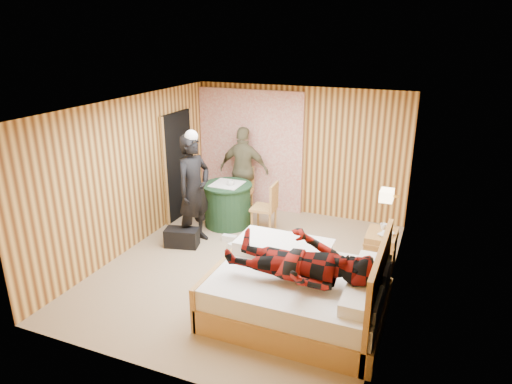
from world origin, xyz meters
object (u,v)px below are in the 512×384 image
at_px(man_on_bed, 300,252).
at_px(woman_standing, 194,190).
at_px(man_at_table, 244,170).
at_px(nightstand, 380,250).
at_px(round_table, 228,204).
at_px(chair_far, 243,186).
at_px(duffel_bag, 182,238).
at_px(wall_lamp, 387,195).
at_px(chair_near, 268,204).
at_px(bed, 301,291).

bearing_deg(man_on_bed, woman_standing, 145.35).
bearing_deg(man_on_bed, man_at_table, 123.53).
bearing_deg(nightstand, man_at_table, 154.35).
relative_size(round_table, chair_far, 0.99).
bearing_deg(woman_standing, chair_far, 8.52).
xyz_separation_m(chair_far, duffel_bag, (-0.31, -1.84, -0.38)).
relative_size(wall_lamp, nightstand, 0.42).
distance_m(nightstand, round_table, 2.95).
height_order(nightstand, woman_standing, woman_standing).
height_order(chair_near, duffel_bag, chair_near).
distance_m(duffel_bag, man_at_table, 2.04).
distance_m(wall_lamp, chair_near, 2.41).
xyz_separation_m(duffel_bag, man_on_bed, (2.48, -1.36, 0.86)).
bearing_deg(round_table, woman_standing, -103.80).
bearing_deg(chair_far, nightstand, -33.90).
bearing_deg(man_on_bed, wall_lamp, 63.93).
xyz_separation_m(man_at_table, man_on_bed, (2.15, -3.25, 0.15)).
xyz_separation_m(wall_lamp, woman_standing, (-3.14, 0.05, -0.36)).
height_order(nightstand, chair_near, chair_near).
xyz_separation_m(round_table, man_at_table, (0.00, 0.77, 0.45)).
xyz_separation_m(wall_lamp, duffel_bag, (-3.25, -0.22, -1.14)).
bearing_deg(wall_lamp, bed, -120.79).
height_order(nightstand, duffel_bag, nightstand).
bearing_deg(chair_near, bed, 27.63).
height_order(wall_lamp, bed, wall_lamp).
height_order(round_table, man_on_bed, man_on_bed).
height_order(chair_far, chair_near, chair_far).
height_order(round_table, duffel_bag, round_table).
bearing_deg(man_at_table, wall_lamp, 147.30).
bearing_deg(man_at_table, round_table, 87.01).
distance_m(bed, woman_standing, 2.79).
relative_size(nightstand, woman_standing, 0.33).
relative_size(round_table, woman_standing, 0.49).
distance_m(chair_far, man_at_table, 0.33).
relative_size(nightstand, man_on_bed, 0.35).
bearing_deg(woman_standing, bed, -105.43).
height_order(man_at_table, man_on_bed, man_on_bed).
bearing_deg(woman_standing, man_on_bed, -109.05).
bearing_deg(woman_standing, wall_lamp, -75.35).
bearing_deg(chair_near, man_on_bed, 25.81).
distance_m(wall_lamp, nightstand, 1.03).
bearing_deg(duffel_bag, woman_standing, 52.13).
xyz_separation_m(chair_far, man_at_table, (0.01, 0.05, 0.32)).
relative_size(man_at_table, man_on_bed, 0.97).
xyz_separation_m(bed, duffel_bag, (-2.45, 1.13, -0.18)).
relative_size(duffel_bag, man_at_table, 0.32).
xyz_separation_m(nightstand, round_table, (-2.88, 0.61, 0.10)).
xyz_separation_m(chair_far, woman_standing, (-0.20, -1.57, 0.40)).
height_order(bed, nightstand, bed).
distance_m(bed, man_on_bed, 0.72).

